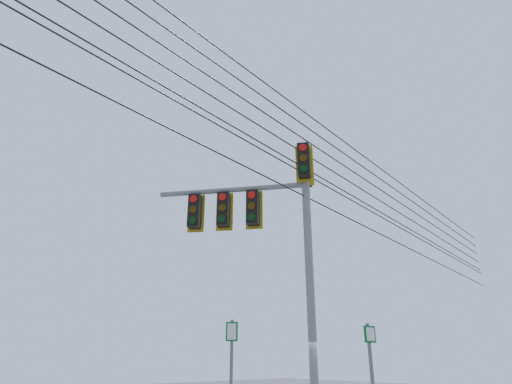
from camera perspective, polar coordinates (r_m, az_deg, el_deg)
The scene contains 3 objects.
signal_mast_assembly at distance 11.00m, azimuth 1.81°, elevation -4.22°, with size 3.60×2.89×7.43m.
route_sign_primary at distance 10.11m, azimuth -3.32°, elevation -23.48°, with size 0.21×0.20×2.97m.
overhead_wire_span at distance 12.68m, azimuth 9.92°, elevation 3.07°, with size 3.74×30.05×3.13m.
Camera 1 is at (7.43, -8.93, 2.16)m, focal length 30.20 mm.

